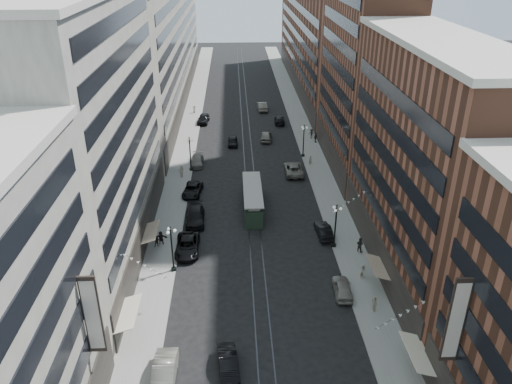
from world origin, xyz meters
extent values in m
plane|color=black|center=(0.00, 60.00, 0.00)|extent=(220.00, 220.00, 0.00)
cube|color=gray|center=(-11.00, 70.00, 0.07)|extent=(4.00, 180.00, 0.15)
cube|color=gray|center=(11.00, 70.00, 0.07)|extent=(4.00, 180.00, 0.15)
cube|color=#2D2D33|center=(-0.70, 70.00, 0.01)|extent=(0.12, 180.00, 0.02)
cube|color=#2D2D33|center=(0.70, 70.00, 0.01)|extent=(0.12, 180.00, 0.02)
cube|color=#A6A293|center=(-17.00, 33.00, 14.00)|extent=(8.00, 36.00, 28.00)
cube|color=#A6A293|center=(-17.00, 96.00, 13.00)|extent=(8.00, 90.00, 26.00)
cube|color=brown|center=(17.00, 28.00, 12.00)|extent=(8.00, 30.00, 24.00)
cube|color=brown|center=(17.00, 56.00, 21.00)|extent=(8.00, 26.00, 42.00)
cube|color=brown|center=(17.00, 105.00, 12.00)|extent=(8.00, 72.00, 24.00)
cylinder|color=black|center=(-9.20, 28.00, 0.30)|extent=(0.56, 0.56, 0.30)
cylinder|color=black|center=(-9.20, 28.00, 2.75)|extent=(0.18, 0.18, 5.20)
sphere|color=black|center=(-9.20, 28.00, 5.55)|extent=(0.24, 0.24, 0.24)
sphere|color=white|center=(-8.75, 28.00, 5.15)|extent=(0.36, 0.36, 0.36)
sphere|color=white|center=(-9.42, 28.39, 5.15)|extent=(0.36, 0.36, 0.36)
sphere|color=white|center=(-9.42, 27.61, 5.15)|extent=(0.36, 0.36, 0.36)
cylinder|color=black|center=(-9.20, 55.00, 0.30)|extent=(0.56, 0.56, 0.30)
cylinder|color=black|center=(-9.20, 55.00, 2.75)|extent=(0.18, 0.18, 5.20)
sphere|color=black|center=(-9.20, 55.00, 5.55)|extent=(0.24, 0.24, 0.24)
sphere|color=white|center=(-8.75, 55.00, 5.15)|extent=(0.36, 0.36, 0.36)
sphere|color=white|center=(-9.42, 55.39, 5.15)|extent=(0.36, 0.36, 0.36)
sphere|color=white|center=(-9.42, 54.61, 5.15)|extent=(0.36, 0.36, 0.36)
cylinder|color=black|center=(9.20, 32.00, 0.30)|extent=(0.56, 0.56, 0.30)
cylinder|color=black|center=(9.20, 32.00, 2.75)|extent=(0.18, 0.18, 5.20)
sphere|color=black|center=(9.20, 32.00, 5.55)|extent=(0.24, 0.24, 0.24)
sphere|color=white|center=(9.65, 32.00, 5.15)|extent=(0.36, 0.36, 0.36)
sphere|color=white|center=(8.97, 32.39, 5.15)|extent=(0.36, 0.36, 0.36)
sphere|color=white|center=(8.97, 31.61, 5.15)|extent=(0.36, 0.36, 0.36)
cylinder|color=black|center=(9.20, 60.00, 0.30)|extent=(0.56, 0.56, 0.30)
cylinder|color=black|center=(9.20, 60.00, 2.75)|extent=(0.18, 0.18, 5.20)
sphere|color=black|center=(9.20, 60.00, 5.55)|extent=(0.24, 0.24, 0.24)
sphere|color=white|center=(9.65, 60.00, 5.15)|extent=(0.36, 0.36, 0.36)
sphere|color=white|center=(8.97, 60.39, 5.15)|extent=(0.36, 0.36, 0.36)
sphere|color=white|center=(8.97, 59.61, 5.15)|extent=(0.36, 0.36, 0.36)
cube|color=#1F3123|center=(0.00, 41.93, 1.18)|extent=(2.27, 10.87, 2.36)
cube|color=gray|center=(0.00, 41.93, 2.63)|extent=(1.45, 9.97, 0.54)
cube|color=gray|center=(0.00, 41.93, 2.99)|extent=(2.45, 11.05, 0.14)
cylinder|color=black|center=(0.00, 37.85, 0.32)|extent=(2.08, 0.63, 0.63)
cylinder|color=black|center=(0.00, 46.01, 0.32)|extent=(2.08, 0.63, 0.63)
imported|color=gray|center=(-8.40, 12.55, 0.86)|extent=(1.92, 5.27, 1.73)
imported|color=black|center=(-7.99, 31.84, 0.80)|extent=(2.68, 5.78, 1.60)
imported|color=gray|center=(8.40, 23.23, 0.75)|extent=(1.97, 4.48, 1.50)
imported|color=black|center=(-3.18, 13.50, 0.75)|extent=(2.06, 4.69, 1.50)
imported|color=black|center=(-11.60, 32.81, 0.94)|extent=(0.86, 0.64, 1.59)
imported|color=beige|center=(10.94, 20.33, 0.99)|extent=(0.60, 1.04, 1.68)
imported|color=black|center=(-8.40, 46.73, 0.73)|extent=(3.00, 5.49, 1.46)
imported|color=#635F58|center=(-8.40, 57.50, 0.72)|extent=(2.03, 4.97, 1.44)
imported|color=black|center=(-8.40, 78.72, 0.86)|extent=(2.50, 5.22, 1.72)
imported|color=black|center=(8.40, 34.60, 0.74)|extent=(1.87, 4.60, 1.49)
imported|color=slate|center=(6.80, 53.25, 0.82)|extent=(2.75, 5.91, 1.64)
imported|color=black|center=(6.80, 77.70, 0.70)|extent=(2.25, 4.96, 1.41)
imported|color=black|center=(-2.58, 66.00, 0.72)|extent=(1.70, 4.21, 1.43)
imported|color=slate|center=(3.82, 86.75, 0.89)|extent=(2.20, 5.49, 1.77)
imported|color=black|center=(-11.21, 33.43, 0.99)|extent=(1.59, 0.56, 1.69)
imported|color=beige|center=(-10.46, 52.63, 1.05)|extent=(1.14, 0.69, 1.81)
imported|color=black|center=(11.96, 30.81, 1.05)|extent=(0.96, 0.95, 1.79)
imported|color=#A79E8A|center=(9.85, 56.22, 1.00)|extent=(0.74, 0.65, 1.70)
imported|color=black|center=(11.85, 68.42, 1.04)|extent=(1.24, 0.77, 1.79)
imported|color=black|center=(-7.51, 38.77, 0.84)|extent=(2.56, 5.90, 1.69)
imported|color=slate|center=(3.53, 68.23, 0.82)|extent=(2.41, 5.00, 1.65)
imported|color=#B8B099|center=(11.17, 25.75, 0.92)|extent=(0.83, 0.79, 1.53)
imported|color=#9E9683|center=(-10.60, 85.04, 0.91)|extent=(0.49, 0.78, 1.52)
imported|color=black|center=(12.30, 66.36, 1.07)|extent=(1.05, 1.16, 1.85)
camera|label=1|loc=(-2.29, -17.42, 32.11)|focal=35.00mm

